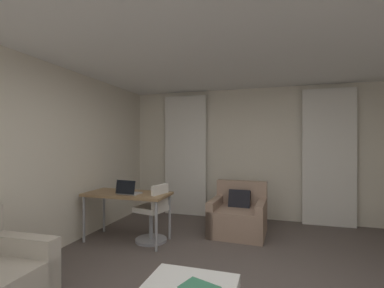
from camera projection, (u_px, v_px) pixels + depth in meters
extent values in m
cube|color=beige|center=(252.00, 153.00, 5.45)|extent=(5.12, 0.06, 2.60)
cube|color=beige|center=(20.00, 160.00, 3.28)|extent=(0.06, 6.12, 2.60)
cube|color=white|center=(228.00, 24.00, 2.54)|extent=(5.12, 6.12, 0.06)
cube|color=silver|center=(185.00, 155.00, 5.72)|extent=(0.90, 0.06, 2.50)
cube|color=silver|center=(329.00, 157.00, 4.93)|extent=(0.90, 0.06, 2.50)
cube|color=#B2A899|center=(18.00, 266.00, 2.63)|extent=(0.87, 0.19, 0.61)
cube|color=#997A66|center=(238.00, 221.00, 4.47)|extent=(0.91, 0.89, 0.43)
cube|color=#997A66|center=(242.00, 192.00, 4.80)|extent=(0.88, 0.18, 0.41)
cube|color=#997A66|center=(261.00, 219.00, 4.34)|extent=(0.16, 0.85, 0.57)
cube|color=#997A66|center=(216.00, 215.00, 4.59)|extent=(0.16, 0.85, 0.57)
cube|color=black|center=(239.00, 201.00, 4.58)|extent=(0.37, 0.22, 0.37)
cube|color=olive|center=(127.00, 194.00, 4.18)|extent=(1.30, 0.61, 0.04)
cylinder|color=#99999E|center=(104.00, 211.00, 4.60)|extent=(0.04, 0.04, 0.70)
cylinder|color=#99999E|center=(170.00, 217.00, 4.25)|extent=(0.04, 0.04, 0.70)
cylinder|color=#99999E|center=(84.00, 219.00, 4.11)|extent=(0.04, 0.04, 0.70)
cylinder|color=#99999E|center=(156.00, 226.00, 3.77)|extent=(0.04, 0.04, 0.70)
cylinder|color=gray|center=(151.00, 226.00, 4.15)|extent=(0.06, 0.06, 0.46)
cylinder|color=gray|center=(151.00, 240.00, 4.15)|extent=(0.48, 0.48, 0.04)
cube|color=silver|center=(151.00, 209.00, 4.15)|extent=(0.48, 0.48, 0.08)
cube|color=silver|center=(160.00, 196.00, 4.07)|extent=(0.14, 0.36, 0.34)
cube|color=#ADADB2|center=(130.00, 193.00, 4.10)|extent=(0.34, 0.24, 0.02)
cube|color=black|center=(125.00, 187.00, 4.00)|extent=(0.32, 0.07, 0.20)
cube|color=#387F5B|center=(199.00, 287.00, 2.10)|extent=(0.33, 0.28, 0.01)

